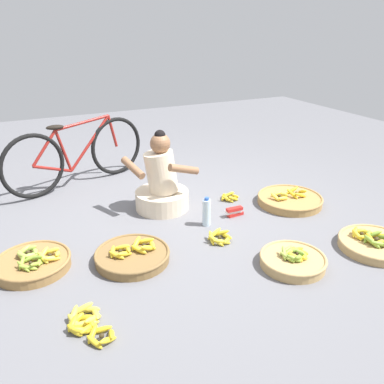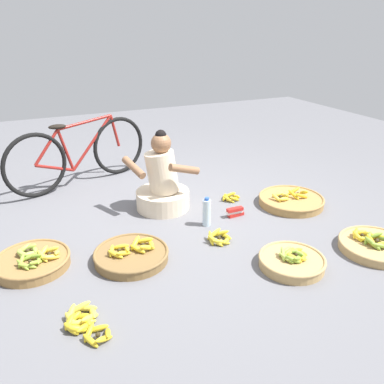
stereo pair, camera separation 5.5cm
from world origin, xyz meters
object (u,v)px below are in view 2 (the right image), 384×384
(banana_basket_front_center, at_px, (292,261))
(banana_basket_mid_left, at_px, (376,245))
(loose_bananas_near_bicycle, at_px, (83,321))
(packet_carton_stack, at_px, (235,212))
(banana_basket_near_vendor, at_px, (32,261))
(loose_bananas_back_left, at_px, (231,197))
(loose_bananas_back_right, at_px, (219,238))
(bicycle_leaning, at_px, (80,154))
(banana_basket_front_right, at_px, (131,255))
(vendor_woman_front, at_px, (162,184))
(water_bottle, at_px, (207,212))
(banana_basket_front_left, at_px, (291,200))

(banana_basket_front_center, distance_m, banana_basket_mid_left, 0.76)
(loose_bananas_near_bicycle, relative_size, packet_carton_stack, 2.32)
(banana_basket_mid_left, bearing_deg, packet_carton_stack, 125.97)
(banana_basket_near_vendor, relative_size, loose_bananas_back_left, 2.67)
(loose_bananas_back_right, bearing_deg, bicycle_leaning, 114.39)
(packet_carton_stack, bearing_deg, banana_basket_front_right, -163.80)
(bicycle_leaning, xyz_separation_m, loose_bananas_back_left, (1.32, -1.08, -0.33))
(banana_basket_front_right, distance_m, loose_bananas_back_right, 0.75)
(vendor_woman_front, height_order, water_bottle, vendor_woman_front)
(banana_basket_near_vendor, bearing_deg, loose_bananas_back_right, -9.52)
(banana_basket_front_center, bearing_deg, vendor_woman_front, 110.96)
(loose_bananas_near_bicycle, bearing_deg, banana_basket_front_center, -0.41)
(bicycle_leaning, bearing_deg, loose_bananas_back_left, -39.39)
(banana_basket_front_right, xyz_separation_m, banana_basket_front_center, (1.07, -0.58, 0.00))
(vendor_woman_front, distance_m, loose_bananas_near_bicycle, 1.70)
(banana_basket_near_vendor, bearing_deg, vendor_woman_front, 24.18)
(banana_basket_front_left, distance_m, water_bottle, 0.97)
(banana_basket_near_vendor, height_order, banana_basket_front_center, banana_basket_near_vendor)
(loose_bananas_near_bicycle, height_order, loose_bananas_back_right, loose_bananas_back_right)
(banana_basket_front_center, bearing_deg, loose_bananas_back_right, 119.83)
(bicycle_leaning, relative_size, packet_carton_stack, 9.08)
(banana_basket_front_center, bearing_deg, banana_basket_front_left, 52.81)
(banana_basket_mid_left, distance_m, loose_bananas_near_bicycle, 2.30)
(water_bottle, bearing_deg, banana_basket_near_vendor, -177.70)
(banana_basket_near_vendor, bearing_deg, water_bottle, 2.30)
(banana_basket_front_left, distance_m, banana_basket_near_vendor, 2.45)
(bicycle_leaning, xyz_separation_m, loose_bananas_near_bicycle, (-0.41, -2.32, -0.33))
(packet_carton_stack, bearing_deg, banana_basket_front_left, -0.45)
(banana_basket_front_left, height_order, banana_basket_front_center, banana_basket_front_left)
(loose_bananas_near_bicycle, xyz_separation_m, loose_bananas_back_right, (1.22, 0.54, 0.00))
(bicycle_leaning, relative_size, banana_basket_front_left, 2.50)
(banana_basket_near_vendor, xyz_separation_m, packet_carton_stack, (1.80, 0.11, -0.01))
(banana_basket_front_center, bearing_deg, bicycle_leaning, 115.73)
(vendor_woman_front, height_order, bicycle_leaning, vendor_woman_front)
(loose_bananas_back_left, bearing_deg, water_bottle, -140.62)
(vendor_woman_front, relative_size, loose_bananas_near_bicycle, 1.90)
(banana_basket_mid_left, bearing_deg, vendor_woman_front, 131.46)
(bicycle_leaning, bearing_deg, water_bottle, -60.45)
(banana_basket_near_vendor, relative_size, banana_basket_front_center, 1.12)
(banana_basket_mid_left, bearing_deg, loose_bananas_near_bicycle, 177.51)
(loose_bananas_back_right, xyz_separation_m, water_bottle, (0.03, 0.30, 0.10))
(banana_basket_mid_left, distance_m, water_bottle, 1.41)
(banana_basket_front_center, bearing_deg, loose_bananas_near_bicycle, 179.59)
(loose_bananas_back_right, height_order, water_bottle, water_bottle)
(vendor_woman_front, height_order, banana_basket_front_left, vendor_woman_front)
(packet_carton_stack, bearing_deg, loose_bananas_back_left, 65.69)
(water_bottle, bearing_deg, loose_bananas_back_left, 39.38)
(vendor_woman_front, relative_size, banana_basket_near_vendor, 1.41)
(banana_basket_front_right, bearing_deg, vendor_woman_front, 54.70)
(banana_basket_front_right, height_order, banana_basket_front_center, banana_basket_front_right)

